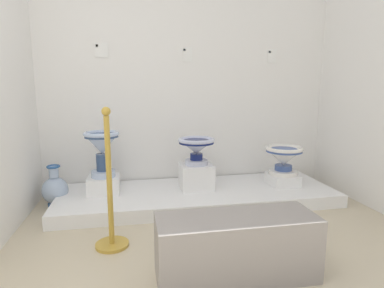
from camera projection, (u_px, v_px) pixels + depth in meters
The scene contains 15 objects.
ground_plane at pixel (240, 272), 2.07m from camera, with size 5.25×5.20×0.02m, color beige.
wall_back at pixel (189, 67), 3.59m from camera, with size 3.45×0.06×2.80m, color white.
display_platform at pixel (198, 195), 3.32m from camera, with size 2.80×0.94×0.13m, color white.
plinth_block_leftmost at pixel (104, 185), 3.21m from camera, with size 0.31×0.29×0.17m, color white.
antique_toilet_leftmost at pixel (102, 146), 3.14m from camera, with size 0.34×0.34×0.45m.
plinth_block_squat_floral at pixel (196, 176), 3.34m from camera, with size 0.33×0.30×0.25m, color white.
antique_toilet_squat_floral at pixel (196, 146), 3.29m from camera, with size 0.38×0.38×0.28m.
plinth_block_pale_glazed at pixel (283, 179), 3.47m from camera, with size 0.29×0.30×0.12m, color white.
antique_toilet_pale_glazed at pixel (284, 157), 3.43m from camera, with size 0.40×0.40×0.30m.
info_placard_first at pixel (101, 50), 3.36m from camera, with size 0.14×0.01×0.15m.
info_placard_second at pixel (187, 54), 3.53m from camera, with size 0.10×0.01×0.16m.
info_placard_third at pixel (272, 56), 3.72m from camera, with size 0.10×0.01×0.15m.
decorative_vase_companion at pixel (55, 189), 3.18m from camera, with size 0.25×0.25×0.42m.
stanchion_post_near_left at pixel (110, 205), 2.33m from camera, with size 0.25×0.25×1.04m.
museum_bench at pixel (236, 247), 1.97m from camera, with size 0.98×0.36×0.40m, color gray.
Camera 1 is at (0.97, -1.20, 1.17)m, focal length 29.90 mm.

